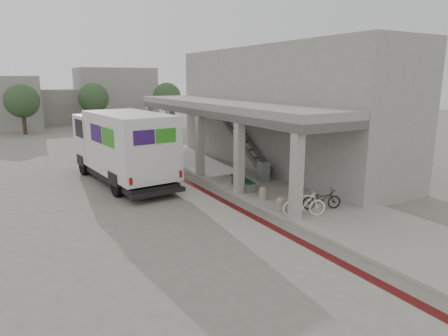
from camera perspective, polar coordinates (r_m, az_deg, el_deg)
ground at (r=17.06m, az=-3.01°, el=-5.23°), size 120.00×120.00×0.00m
bike_lane_stripe at (r=19.20m, az=-3.02°, el=-3.17°), size 0.35×40.00×0.01m
sidewalk at (r=19.09m, az=7.79°, el=-3.20°), size 4.40×28.00×0.12m
transit_building at (r=23.75m, az=6.89°, el=8.13°), size 7.60×17.00×7.00m
distant_backdrop at (r=50.68m, az=-24.92°, el=8.63°), size 28.00×10.00×6.50m
tree_left at (r=42.65m, az=-26.90°, el=8.55°), size 3.20×3.20×4.80m
tree_mid at (r=45.53m, az=-18.14°, el=9.45°), size 3.20×3.20×4.80m
tree_right at (r=46.87m, az=-8.14°, el=10.02°), size 3.20×3.20×4.80m
fedex_truck at (r=20.90m, az=-14.40°, el=3.16°), size 3.40×8.72×3.63m
bench at (r=18.99m, az=2.65°, el=-1.91°), size 0.73×2.09×0.48m
bollard_near at (r=15.87m, az=8.16°, el=-5.13°), size 0.41×0.41×0.61m
bollard_far at (r=17.43m, az=5.60°, el=-3.53°), size 0.37×0.37×0.55m
utility_cabinet at (r=20.44m, az=5.64°, el=-0.41°), size 0.58×0.70×1.04m
bicycle_black at (r=16.45m, az=13.76°, el=-4.32°), size 1.69×1.11×0.84m
bicycle_cream at (r=15.40m, az=11.39°, el=-5.04°), size 1.72×1.08×1.00m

